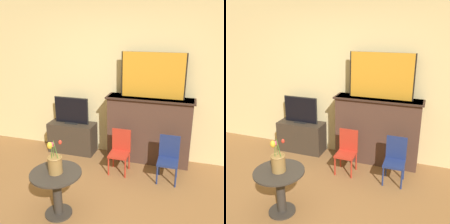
% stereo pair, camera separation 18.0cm
% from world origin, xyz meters
% --- Properties ---
extents(wall_back, '(8.00, 0.06, 2.70)m').
position_xyz_m(wall_back, '(0.00, 2.13, 1.35)').
color(wall_back, beige).
rests_on(wall_back, ground).
extents(fireplace_mantel, '(1.38, 0.36, 1.09)m').
position_xyz_m(fireplace_mantel, '(0.54, 1.94, 0.56)').
color(fireplace_mantel, '#4C3328').
rests_on(fireplace_mantel, ground).
extents(painting, '(0.99, 0.03, 0.70)m').
position_xyz_m(painting, '(0.56, 1.95, 1.44)').
color(painting, black).
rests_on(painting, fireplace_mantel).
extents(tv_stand, '(0.82, 0.35, 0.54)m').
position_xyz_m(tv_stand, '(-0.81, 1.90, 0.27)').
color(tv_stand, '#382D23').
rests_on(tv_stand, ground).
extents(tv_monitor, '(0.62, 0.12, 0.46)m').
position_xyz_m(tv_monitor, '(-0.81, 1.91, 0.76)').
color(tv_monitor, black).
rests_on(tv_monitor, tv_stand).
extents(chair_red, '(0.29, 0.29, 0.66)m').
position_xyz_m(chair_red, '(0.18, 1.50, 0.37)').
color(chair_red, '#B22D1E').
rests_on(chair_red, ground).
extents(chair_blue, '(0.29, 0.29, 0.66)m').
position_xyz_m(chair_blue, '(0.91, 1.47, 0.37)').
color(chair_blue, navy).
rests_on(chair_blue, ground).
extents(side_table, '(0.59, 0.59, 0.57)m').
position_xyz_m(side_table, '(-0.27, 0.32, 0.37)').
color(side_table, '#332D28').
rests_on(side_table, ground).
extents(vase_tulips, '(0.19, 0.17, 0.42)m').
position_xyz_m(vase_tulips, '(-0.27, 0.32, 0.69)').
color(vase_tulips, olive).
rests_on(vase_tulips, side_table).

